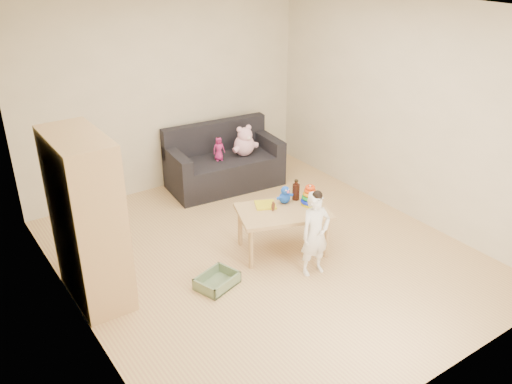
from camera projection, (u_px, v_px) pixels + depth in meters
room at (266, 144)px, 5.39m from camera, size 4.50×4.50×4.50m
wardrobe at (87, 220)px, 4.96m from camera, size 0.46×0.92×1.65m
sofa at (225, 172)px, 7.46m from camera, size 1.59×0.91×0.43m
play_table at (283, 231)px, 5.92m from camera, size 1.11×0.90×0.51m
storage_bin at (217, 281)px, 5.41m from camera, size 0.48×0.41×0.12m
toddler at (315, 235)px, 5.46m from camera, size 0.35×0.25×0.89m
pink_bear at (244, 143)px, 7.36m from camera, size 0.31×0.27×0.35m
doll at (219, 149)px, 7.20m from camera, size 0.18×0.14×0.32m
ring_stacker at (310, 197)px, 5.89m from camera, size 0.20×0.20×0.23m
brown_bottle at (296, 191)px, 6.00m from camera, size 0.08×0.08×0.23m
blue_plush at (285, 194)px, 5.92m from camera, size 0.21×0.19×0.20m
wooden_figure at (273, 206)px, 5.77m from camera, size 0.05×0.04×0.11m
yellow_book at (265, 205)px, 5.90m from camera, size 0.29×0.29×0.02m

